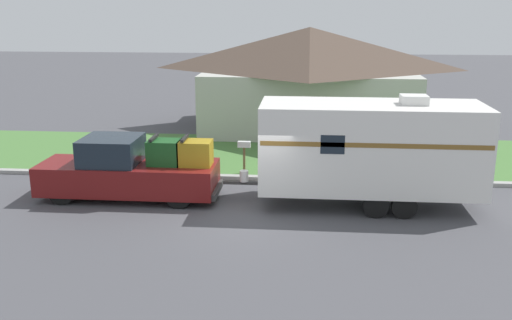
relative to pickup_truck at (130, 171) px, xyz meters
The scene contains 7 objects.
ground_plane 4.41m from the pickup_truck, 18.42° to the right, with size 120.00×120.00×0.00m, color #47474C.
curb_strip 4.81m from the pickup_truck, 30.29° to the left, with size 80.00×0.30×0.14m.
lawn_strip 7.35m from the pickup_truck, 55.90° to the left, with size 80.00×7.00×0.03m.
house_across_street 13.17m from the pickup_truck, 63.69° to the left, with size 11.17×7.75×5.13m.
pickup_truck is the anchor object (origin of this frame).
travel_trailer 7.79m from the pickup_truck, ahead, with size 8.06×2.50×3.55m.
mailbox 4.60m from the pickup_truck, 42.08° to the left, with size 0.48×0.20×1.26m.
Camera 1 is at (1.63, -16.11, 6.18)m, focal length 40.00 mm.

